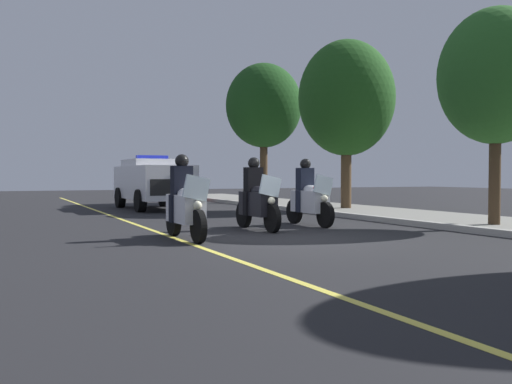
% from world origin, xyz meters
% --- Properties ---
extents(ground_plane, '(80.00, 80.00, 0.00)m').
position_xyz_m(ground_plane, '(0.00, 0.00, 0.00)').
color(ground_plane, black).
extents(curb_strip, '(48.00, 0.24, 0.15)m').
position_xyz_m(curb_strip, '(0.00, 4.15, 0.07)').
color(curb_strip, '#9E9B93').
rests_on(curb_strip, ground).
extents(sidewalk_strip, '(48.00, 3.60, 0.10)m').
position_xyz_m(sidewalk_strip, '(0.00, 6.05, 0.05)').
color(sidewalk_strip, gray).
rests_on(sidewalk_strip, ground).
extents(lane_stripe_center, '(48.00, 0.12, 0.01)m').
position_xyz_m(lane_stripe_center, '(0.00, -2.19, 0.00)').
color(lane_stripe_center, '#E0D14C').
rests_on(lane_stripe_center, ground).
extents(police_motorcycle_lead_left, '(2.14, 0.57, 1.72)m').
position_xyz_m(police_motorcycle_lead_left, '(-0.98, -2.05, 0.70)').
color(police_motorcycle_lead_left, black).
rests_on(police_motorcycle_lead_left, ground).
extents(police_motorcycle_lead_right, '(2.14, 0.57, 1.72)m').
position_xyz_m(police_motorcycle_lead_right, '(-2.13, 0.09, 0.70)').
color(police_motorcycle_lead_right, black).
rests_on(police_motorcycle_lead_right, ground).
extents(police_motorcycle_trailing, '(2.14, 0.57, 1.72)m').
position_xyz_m(police_motorcycle_trailing, '(-2.62, 1.79, 0.70)').
color(police_motorcycle_trailing, black).
rests_on(police_motorcycle_trailing, ground).
extents(police_suv, '(4.95, 2.18, 2.05)m').
position_xyz_m(police_suv, '(-11.15, -0.08, 1.07)').
color(police_suv, silver).
rests_on(police_suv, ground).
extents(cyclist_background, '(1.76, 0.33, 1.69)m').
position_xyz_m(cyclist_background, '(-16.83, 3.05, 0.84)').
color(cyclist_background, black).
rests_on(cyclist_background, ground).
extents(tree_mid_block, '(2.74, 2.74, 5.22)m').
position_xyz_m(tree_mid_block, '(-0.01, 5.45, 3.66)').
color(tree_mid_block, '#42301E').
rests_on(tree_mid_block, sidewalk_strip).
extents(tree_far_back, '(3.49, 3.49, 6.09)m').
position_xyz_m(tree_far_back, '(-7.28, 6.08, 4.08)').
color(tree_far_back, '#4C3823').
rests_on(tree_far_back, sidewalk_strip).
extents(tree_behind_suv, '(3.57, 3.57, 6.45)m').
position_xyz_m(tree_behind_suv, '(-13.93, 5.95, 4.55)').
color(tree_behind_suv, '#42301E').
rests_on(tree_behind_suv, sidewalk_strip).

